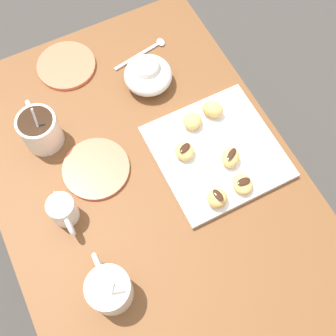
{
  "coord_description": "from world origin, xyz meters",
  "views": [
    {
      "loc": [
        -0.37,
        0.13,
        1.68
      ],
      "look_at": [
        -0.01,
        -0.05,
        0.78
      ],
      "focal_mm": 45.61,
      "sensor_mm": 36.0,
      "label": 1
    }
  ],
  "objects_px": {
    "ice_cream_bowl": "(148,74)",
    "beignet_0": "(192,121)",
    "coffee_mug_cream_left": "(109,289)",
    "saucer_coral_right": "(66,65)",
    "dining_table": "(149,201)",
    "beignet_4": "(213,109)",
    "beignet_1": "(217,198)",
    "beignet_3": "(230,158)",
    "saucer_coral_left": "(96,169)",
    "cream_pitcher_white": "(63,210)",
    "beignet_5": "(184,151)",
    "pastry_plate_square": "(217,152)",
    "beignet_2": "(243,184)",
    "coffee_mug_cream_right": "(40,129)"
  },
  "relations": [
    {
      "from": "beignet_4",
      "to": "coffee_mug_cream_left",
      "type": "bearing_deg",
      "value": 125.42
    },
    {
      "from": "beignet_1",
      "to": "beignet_5",
      "type": "bearing_deg",
      "value": 4.04
    },
    {
      "from": "dining_table",
      "to": "coffee_mug_cream_right",
      "type": "height_order",
      "value": "coffee_mug_cream_right"
    },
    {
      "from": "saucer_coral_left",
      "to": "cream_pitcher_white",
      "type": "bearing_deg",
      "value": 126.48
    },
    {
      "from": "coffee_mug_cream_left",
      "to": "saucer_coral_right",
      "type": "distance_m",
      "value": 0.6
    },
    {
      "from": "coffee_mug_cream_left",
      "to": "beignet_1",
      "type": "distance_m",
      "value": 0.3
    },
    {
      "from": "saucer_coral_left",
      "to": "beignet_3",
      "type": "relative_size",
      "value": 3.17
    },
    {
      "from": "coffee_mug_cream_left",
      "to": "beignet_1",
      "type": "relative_size",
      "value": 2.97
    },
    {
      "from": "pastry_plate_square",
      "to": "dining_table",
      "type": "bearing_deg",
      "value": 84.71
    },
    {
      "from": "beignet_3",
      "to": "cream_pitcher_white",
      "type": "bearing_deg",
      "value": 82.56
    },
    {
      "from": "ice_cream_bowl",
      "to": "beignet_0",
      "type": "relative_size",
      "value": 2.66
    },
    {
      "from": "beignet_1",
      "to": "beignet_3",
      "type": "height_order",
      "value": "beignet_1"
    },
    {
      "from": "coffee_mug_cream_left",
      "to": "coffee_mug_cream_right",
      "type": "relative_size",
      "value": 0.97
    },
    {
      "from": "dining_table",
      "to": "coffee_mug_cream_left",
      "type": "height_order",
      "value": "coffee_mug_cream_left"
    },
    {
      "from": "pastry_plate_square",
      "to": "ice_cream_bowl",
      "type": "height_order",
      "value": "ice_cream_bowl"
    },
    {
      "from": "coffee_mug_cream_left",
      "to": "beignet_3",
      "type": "xyz_separation_m",
      "value": [
        0.15,
        -0.37,
        -0.01
      ]
    },
    {
      "from": "saucer_coral_right",
      "to": "beignet_4",
      "type": "xyz_separation_m",
      "value": [
        -0.31,
        -0.27,
        0.03
      ]
    },
    {
      "from": "coffee_mug_cream_left",
      "to": "beignet_5",
      "type": "height_order",
      "value": "coffee_mug_cream_left"
    },
    {
      "from": "dining_table",
      "to": "coffee_mug_cream_left",
      "type": "relative_size",
      "value": 7.17
    },
    {
      "from": "pastry_plate_square",
      "to": "cream_pitcher_white",
      "type": "distance_m",
      "value": 0.38
    },
    {
      "from": "ice_cream_bowl",
      "to": "beignet_4",
      "type": "height_order",
      "value": "ice_cream_bowl"
    },
    {
      "from": "beignet_2",
      "to": "beignet_5",
      "type": "relative_size",
      "value": 1.07
    },
    {
      "from": "coffee_mug_cream_right",
      "to": "ice_cream_bowl",
      "type": "relative_size",
      "value": 1.14
    },
    {
      "from": "beignet_0",
      "to": "beignet_1",
      "type": "relative_size",
      "value": 1.01
    },
    {
      "from": "pastry_plate_square",
      "to": "saucer_coral_left",
      "type": "xyz_separation_m",
      "value": [
        0.09,
        0.27,
        -0.0
      ]
    },
    {
      "from": "pastry_plate_square",
      "to": "beignet_0",
      "type": "height_order",
      "value": "beignet_0"
    },
    {
      "from": "cream_pitcher_white",
      "to": "ice_cream_bowl",
      "type": "bearing_deg",
      "value": -52.89
    },
    {
      "from": "dining_table",
      "to": "beignet_4",
      "type": "bearing_deg",
      "value": -70.18
    },
    {
      "from": "beignet_3",
      "to": "beignet_5",
      "type": "distance_m",
      "value": 0.11
    },
    {
      "from": "cream_pitcher_white",
      "to": "beignet_5",
      "type": "height_order",
      "value": "cream_pitcher_white"
    },
    {
      "from": "saucer_coral_left",
      "to": "beignet_0",
      "type": "bearing_deg",
      "value": -90.44
    },
    {
      "from": "ice_cream_bowl",
      "to": "beignet_3",
      "type": "distance_m",
      "value": 0.3
    },
    {
      "from": "dining_table",
      "to": "beignet_4",
      "type": "height_order",
      "value": "beignet_4"
    },
    {
      "from": "beignet_3",
      "to": "coffee_mug_cream_left",
      "type": "bearing_deg",
      "value": 111.93
    },
    {
      "from": "beignet_0",
      "to": "beignet_2",
      "type": "distance_m",
      "value": 0.2
    },
    {
      "from": "beignet_2",
      "to": "beignet_4",
      "type": "height_order",
      "value": "beignet_4"
    },
    {
      "from": "beignet_3",
      "to": "beignet_4",
      "type": "bearing_deg",
      "value": -11.12
    },
    {
      "from": "dining_table",
      "to": "beignet_3",
      "type": "distance_m",
      "value": 0.28
    },
    {
      "from": "beignet_1",
      "to": "beignet_4",
      "type": "xyz_separation_m",
      "value": [
        0.21,
        -0.1,
        0.0
      ]
    },
    {
      "from": "pastry_plate_square",
      "to": "coffee_mug_cream_right",
      "type": "xyz_separation_m",
      "value": [
        0.22,
        0.35,
        0.04
      ]
    },
    {
      "from": "saucer_coral_left",
      "to": "coffee_mug_cream_left",
      "type": "bearing_deg",
      "value": 163.78
    },
    {
      "from": "beignet_0",
      "to": "beignet_3",
      "type": "distance_m",
      "value": 0.13
    },
    {
      "from": "ice_cream_bowl",
      "to": "beignet_4",
      "type": "distance_m",
      "value": 0.19
    },
    {
      "from": "beignet_4",
      "to": "cream_pitcher_white",
      "type": "bearing_deg",
      "value": 100.97
    },
    {
      "from": "saucer_coral_right",
      "to": "beignet_5",
      "type": "relative_size",
      "value": 3.19
    },
    {
      "from": "coffee_mug_cream_right",
      "to": "cream_pitcher_white",
      "type": "bearing_deg",
      "value": 173.55
    },
    {
      "from": "saucer_coral_left",
      "to": "beignet_0",
      "type": "distance_m",
      "value": 0.26
    },
    {
      "from": "coffee_mug_cream_right",
      "to": "beignet_1",
      "type": "distance_m",
      "value": 0.44
    },
    {
      "from": "cream_pitcher_white",
      "to": "ice_cream_bowl",
      "type": "relative_size",
      "value": 0.85
    },
    {
      "from": "beignet_0",
      "to": "beignet_1",
      "type": "height_order",
      "value": "beignet_1"
    }
  ]
}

